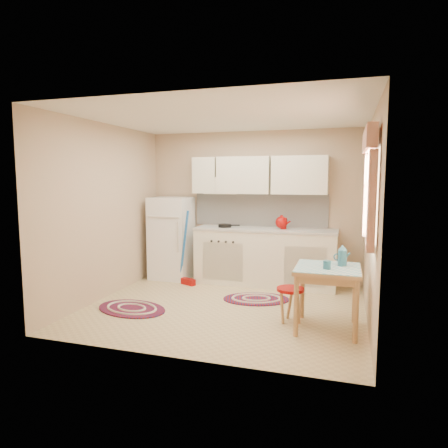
{
  "coord_description": "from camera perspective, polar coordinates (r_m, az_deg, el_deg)",
  "views": [
    {
      "loc": [
        1.52,
        -4.97,
        1.73
      ],
      "look_at": [
        -0.09,
        0.25,
        1.09
      ],
      "focal_mm": 32.0,
      "sensor_mm": 36.0,
      "label": 1
    }
  ],
  "objects": [
    {
      "name": "room_shell",
      "position": [
        5.39,
        2.48,
        5.2
      ],
      "size": [
        3.64,
        3.6,
        2.52
      ],
      "color": "tan",
      "rests_on": "ground"
    },
    {
      "name": "fridge",
      "position": [
        6.93,
        -7.5,
        -1.98
      ],
      "size": [
        0.65,
        0.6,
        1.4
      ],
      "primitive_type": "cube",
      "color": "white",
      "rests_on": "ground"
    },
    {
      "name": "broom",
      "position": [
        6.45,
        -5.19,
        -3.48
      ],
      "size": [
        0.3,
        0.22,
        1.2
      ],
      "primitive_type": null,
      "rotation": [
        0.0,
        0.0,
        -0.42
      ],
      "color": "blue",
      "rests_on": "ground"
    },
    {
      "name": "base_cabinets",
      "position": [
        6.52,
        5.87,
        -4.81
      ],
      "size": [
        2.25,
        0.6,
        0.88
      ],
      "primitive_type": "cube",
      "color": "white",
      "rests_on": "ground"
    },
    {
      "name": "countertop",
      "position": [
        6.45,
        5.92,
        -0.8
      ],
      "size": [
        2.27,
        0.62,
        0.04
      ],
      "primitive_type": "cube",
      "color": "#B2B0A9",
      "rests_on": "base_cabinets"
    },
    {
      "name": "frying_pan",
      "position": [
        6.56,
        0.12,
        -0.25
      ],
      "size": [
        0.28,
        0.28,
        0.05
      ],
      "primitive_type": "cylinder",
      "rotation": [
        0.0,
        0.0,
        0.39
      ],
      "color": "black",
      "rests_on": "countertop"
    },
    {
      "name": "red_kettle",
      "position": [
        6.39,
        8.21,
        0.23
      ],
      "size": [
        0.27,
        0.25,
        0.21
      ],
      "primitive_type": null,
      "rotation": [
        0.0,
        0.0,
        -0.38
      ],
      "color": "#990705",
      "rests_on": "countertop"
    },
    {
      "name": "red_canister",
      "position": [
        6.39,
        8.49,
        -0.01
      ],
      "size": [
        0.11,
        0.11,
        0.16
      ],
      "primitive_type": "cylinder",
      "rotation": [
        0.0,
        0.0,
        0.08
      ],
      "color": "#990705",
      "rests_on": "countertop"
    },
    {
      "name": "table",
      "position": [
        4.77,
        14.49,
        -10.28
      ],
      "size": [
        0.72,
        0.72,
        0.72
      ],
      "primitive_type": "cube",
      "color": "tan",
      "rests_on": "ground"
    },
    {
      "name": "stool",
      "position": [
        4.95,
        9.42,
        -11.34
      ],
      "size": [
        0.38,
        0.38,
        0.42
      ],
      "primitive_type": "cylinder",
      "rotation": [
        0.0,
        0.0,
        0.16
      ],
      "color": "#990705",
      "rests_on": "ground"
    },
    {
      "name": "coffee_pot",
      "position": [
        4.77,
        16.55,
        -4.34
      ],
      "size": [
        0.13,
        0.12,
        0.25
      ],
      "primitive_type": null,
      "rotation": [
        0.0,
        0.0,
        -0.07
      ],
      "color": "#28627B",
      "rests_on": "table"
    },
    {
      "name": "mug",
      "position": [
        4.57,
        14.5,
        -5.71
      ],
      "size": [
        0.09,
        0.09,
        0.1
      ],
      "primitive_type": "cylinder",
      "rotation": [
        0.0,
        0.0,
        0.06
      ],
      "color": "#28627B",
      "rests_on": "table"
    },
    {
      "name": "rug_center",
      "position": [
        5.81,
        4.62,
        -10.63
      ],
      "size": [
        1.07,
        0.85,
        0.02
      ],
      "primitive_type": null,
      "rotation": [
        0.0,
        0.0,
        0.27
      ],
      "color": "maroon",
      "rests_on": "ground"
    },
    {
      "name": "rug_left",
      "position": [
        5.53,
        -13.05,
        -11.69
      ],
      "size": [
        1.12,
        0.87,
        0.02
      ],
      "primitive_type": null,
      "rotation": [
        0.0,
        0.0,
        -0.23
      ],
      "color": "maroon",
      "rests_on": "ground"
    }
  ]
}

